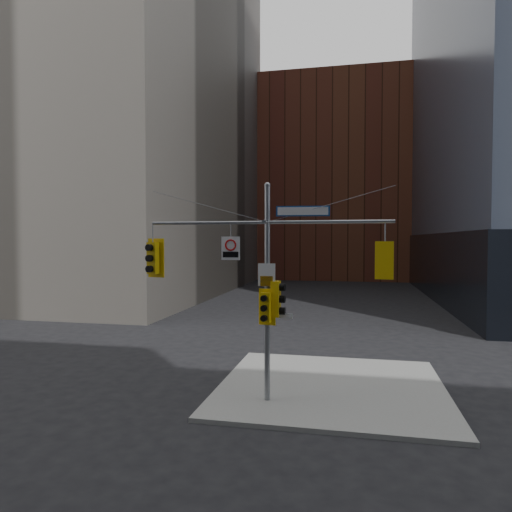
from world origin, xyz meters
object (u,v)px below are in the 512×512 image
at_px(signal_assembly, 267,271).
at_px(street_sign_blade, 303,211).
at_px(traffic_light_pole_front, 266,307).
at_px(regulatory_sign_arm, 231,248).
at_px(traffic_light_west_arm, 153,258).
at_px(traffic_light_pole_side, 277,299).
at_px(traffic_light_east_arm, 385,260).

distance_m(signal_assembly, street_sign_blade, 2.25).
height_order(traffic_light_pole_front, regulatory_sign_arm, regulatory_sign_arm).
height_order(traffic_light_west_arm, traffic_light_pole_side, traffic_light_west_arm).
height_order(signal_assembly, traffic_light_east_arm, signal_assembly).
bearing_deg(traffic_light_east_arm, traffic_light_west_arm, 9.25).
bearing_deg(signal_assembly, traffic_light_pole_front, -89.84).
height_order(signal_assembly, street_sign_blade, signal_assembly).
bearing_deg(traffic_light_west_arm, street_sign_blade, 11.22).
bearing_deg(street_sign_blade, traffic_light_pole_side, 175.63).
distance_m(traffic_light_west_arm, traffic_light_pole_side, 4.53).
relative_size(traffic_light_west_arm, traffic_light_pole_side, 1.16).
bearing_deg(traffic_light_pole_front, signal_assembly, 97.81).
relative_size(signal_assembly, street_sign_blade, 4.66).
xyz_separation_m(traffic_light_pole_front, street_sign_blade, (1.16, 0.27, 3.10)).
xyz_separation_m(signal_assembly, traffic_light_pole_side, (0.33, 0.00, -0.92)).
xyz_separation_m(signal_assembly, traffic_light_east_arm, (3.70, 0.00, 0.38)).
relative_size(traffic_light_pole_side, street_sign_blade, 0.68).
bearing_deg(regulatory_sign_arm, signal_assembly, -2.64).
bearing_deg(signal_assembly, street_sign_blade, 0.15).
bearing_deg(traffic_light_pole_front, traffic_light_west_arm, -176.36).
distance_m(signal_assembly, regulatory_sign_arm, 1.45).
bearing_deg(street_sign_blade, traffic_light_west_arm, 175.56).
bearing_deg(signal_assembly, traffic_light_east_arm, 0.02).
xyz_separation_m(traffic_light_west_arm, traffic_light_pole_front, (4.01, -0.28, -1.55)).
relative_size(traffic_light_pole_front, street_sign_blade, 0.69).
bearing_deg(traffic_light_pole_front, traffic_light_east_arm, 11.79).
distance_m(traffic_light_pole_side, traffic_light_pole_front, 0.49).
distance_m(traffic_light_east_arm, traffic_light_pole_side, 3.62).
bearing_deg(traffic_light_pole_side, signal_assembly, 94.51).
xyz_separation_m(traffic_light_pole_side, street_sign_blade, (0.83, -0.00, 2.85)).
xyz_separation_m(traffic_light_west_arm, traffic_light_east_arm, (7.72, -0.01, -0.00)).
distance_m(traffic_light_east_arm, traffic_light_pole_front, 4.02).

